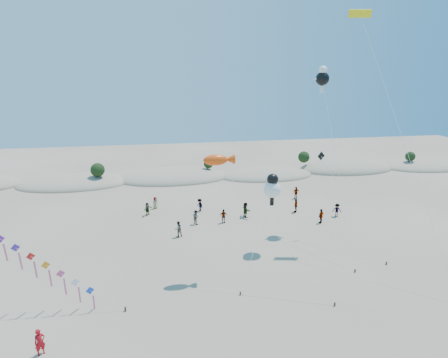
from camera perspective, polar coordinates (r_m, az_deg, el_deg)
dune_ridge at (r=64.17m, az=-6.72°, el=0.22°), size 145.30×11.49×5.57m
fish_kite at (r=31.05m, az=-0.70°, el=2.88°), size 8.92×7.74×10.50m
cartoon_kite_low at (r=36.40m, az=7.37°, el=-1.25°), size 5.79×8.59×7.75m
cartoon_kite_high at (r=43.20m, az=14.79°, el=14.74°), size 2.42×12.94×17.85m
parafoil_kite at (r=41.33m, az=20.27°, el=21.87°), size 2.99×15.57×23.00m
dark_kite at (r=39.84m, az=16.87°, el=-0.52°), size 3.65×8.62×9.10m
flyer_foreground at (r=27.62m, az=-26.25°, el=-21.39°), size 0.76×0.69×1.75m
beachgoers at (r=46.18m, az=1.87°, el=-4.75°), size 24.22×10.76×1.88m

